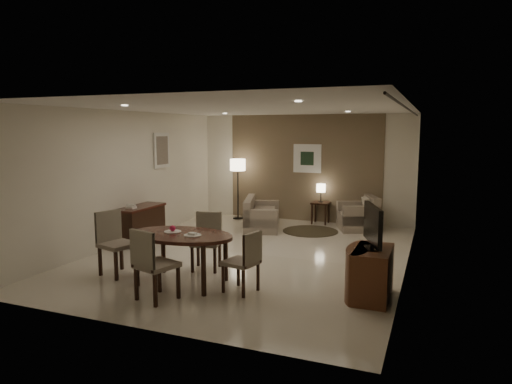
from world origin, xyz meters
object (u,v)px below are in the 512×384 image
at_px(tv_cabinet, 372,274).
at_px(floor_lamp, 238,189).
at_px(chair_far, 206,242).
at_px(chair_left, 118,244).
at_px(armchair, 358,213).
at_px(side_table, 320,213).
at_px(chair_right, 241,261).
at_px(sofa, 262,213).
at_px(console_desk, 141,224).
at_px(dining_table, 182,259).
at_px(chair_near, 157,264).

xyz_separation_m(tv_cabinet, floor_lamp, (-4.05, 4.56, 0.43)).
bearing_deg(chair_far, chair_left, -160.98).
height_order(chair_far, armchair, chair_far).
bearing_deg(side_table, armchair, -20.55).
bearing_deg(chair_right, side_table, -165.79).
bearing_deg(sofa, side_table, -66.15).
xyz_separation_m(armchair, side_table, (-0.97, 0.37, -0.12)).
xyz_separation_m(console_desk, floor_lamp, (0.84, 3.06, 0.41)).
bearing_deg(armchair, tv_cabinet, -10.67).
distance_m(tv_cabinet, side_table, 5.10).
relative_size(chair_far, armchair, 1.06).
xyz_separation_m(dining_table, armchair, (1.86, 4.79, 0.01)).
bearing_deg(chair_near, chair_far, -72.61).
distance_m(tv_cabinet, chair_far, 2.77).
xyz_separation_m(chair_far, sofa, (-0.30, 3.39, -0.11)).
xyz_separation_m(chair_left, chair_right, (2.13, 0.02, -0.06)).
xyz_separation_m(chair_far, chair_right, (0.95, -0.75, -0.02)).
relative_size(console_desk, armchair, 1.35).
height_order(armchair, side_table, armchair).
bearing_deg(dining_table, tv_cabinet, 8.64).
relative_size(chair_far, chair_right, 1.05).
distance_m(chair_left, sofa, 4.25).
bearing_deg(floor_lamp, armchair, -3.50).
relative_size(sofa, side_table, 2.82).
height_order(console_desk, floor_lamp, floor_lamp).
bearing_deg(dining_table, console_desk, 137.91).
bearing_deg(chair_right, dining_table, -77.32).
distance_m(tv_cabinet, armchair, 4.47).
bearing_deg(sofa, dining_table, 166.24).
relative_size(console_desk, sofa, 0.79).
xyz_separation_m(chair_near, sofa, (-0.31, 4.84, -0.14)).
relative_size(tv_cabinet, armchair, 1.01).
bearing_deg(chair_right, chair_far, -115.07).
bearing_deg(chair_far, chair_right, -52.45).
height_order(dining_table, chair_right, chair_right).
relative_size(chair_near, side_table, 1.85).
bearing_deg(floor_lamp, chair_far, -72.92).
height_order(chair_near, chair_far, chair_near).
relative_size(chair_near, armchair, 1.13).
bearing_deg(sofa, tv_cabinet, -158.27).
bearing_deg(dining_table, chair_near, -87.26).
xyz_separation_m(chair_near, chair_far, (-0.01, 1.45, -0.03)).
distance_m(chair_near, chair_right, 1.17).
height_order(dining_table, chair_left, chair_left).
xyz_separation_m(console_desk, tv_cabinet, (4.89, -1.50, -0.03)).
distance_m(chair_far, side_table, 4.50).
relative_size(dining_table, chair_far, 1.74).
height_order(dining_table, floor_lamp, floor_lamp).
height_order(tv_cabinet, sofa, sofa).
xyz_separation_m(console_desk, dining_table, (2.13, -1.92, 0.01)).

